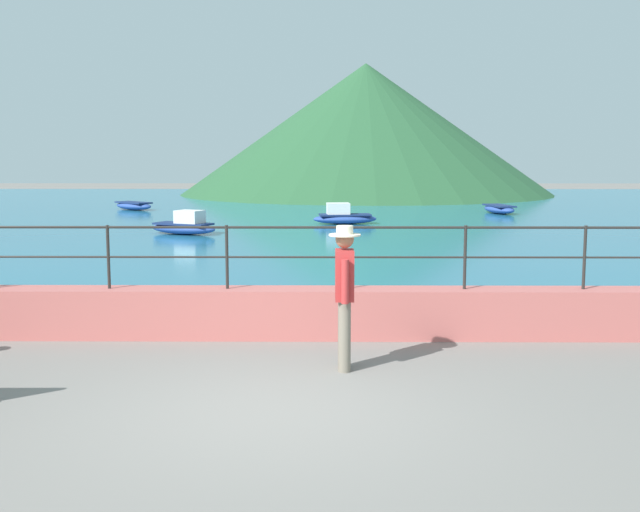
% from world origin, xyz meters
% --- Properties ---
extents(ground_plane, '(120.00, 120.00, 0.00)m').
position_xyz_m(ground_plane, '(0.00, 0.00, 0.00)').
color(ground_plane, slate).
extents(promenade_wall, '(20.00, 0.56, 0.70)m').
position_xyz_m(promenade_wall, '(0.00, 3.20, 0.35)').
color(promenade_wall, '#BC605B').
rests_on(promenade_wall, ground).
extents(railing, '(18.44, 0.04, 0.90)m').
position_xyz_m(railing, '(0.00, 3.20, 1.32)').
color(railing, '#282623').
rests_on(railing, promenade_wall).
extents(lake_water, '(64.00, 44.32, 0.06)m').
position_xyz_m(lake_water, '(0.00, 25.84, 0.03)').
color(lake_water, '#236B89').
rests_on(lake_water, ground).
extents(hill_main, '(23.22, 23.22, 8.12)m').
position_xyz_m(hill_main, '(2.99, 41.61, 4.06)').
color(hill_main, '#285633').
rests_on(hill_main, ground).
extents(person_walking, '(0.38, 0.57, 1.75)m').
position_xyz_m(person_walking, '(0.78, 1.53, 0.98)').
color(person_walking, slate).
rests_on(person_walking, ground).
extents(boat_0, '(2.38, 1.14, 0.76)m').
position_xyz_m(boat_0, '(1.18, 20.39, 0.33)').
color(boat_0, '#2D4C9E').
rests_on(boat_0, lake_water).
extents(boat_1, '(1.35, 2.43, 0.36)m').
position_xyz_m(boat_1, '(7.89, 25.42, 0.26)').
color(boat_1, '#2D4C9E').
rests_on(boat_1, lake_water).
extents(boat_3, '(2.47, 1.77, 0.76)m').
position_xyz_m(boat_3, '(-3.91, 16.77, 0.33)').
color(boat_3, '#2D4C9E').
rests_on(boat_3, lake_water).
extents(boat_4, '(2.33, 2.19, 0.36)m').
position_xyz_m(boat_4, '(-8.14, 27.36, 0.26)').
color(boat_4, '#2D4C9E').
rests_on(boat_4, lake_water).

